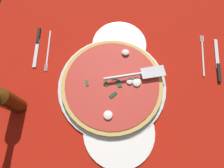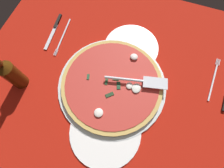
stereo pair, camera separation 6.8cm
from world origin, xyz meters
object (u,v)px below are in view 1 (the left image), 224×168
at_px(pizza, 112,84).
at_px(place_setting_far, 43,47).
at_px(dinner_plate_left, 119,131).
at_px(pizza_server, 137,74).
at_px(place_setting_near, 210,60).
at_px(beer_bottle, 7,100).
at_px(dinner_plate_right, 119,44).

bearing_deg(pizza, place_setting_far, 62.87).
bearing_deg(dinner_plate_left, pizza_server, -14.90).
bearing_deg(pizza, place_setting_near, -70.73).
distance_m(pizza_server, beer_bottle, 0.46).
bearing_deg(dinner_plate_left, dinner_plate_right, 2.53).
xyz_separation_m(pizza, pizza_server, (0.04, -0.09, 0.03)).
xyz_separation_m(place_setting_near, beer_bottle, (-0.25, 0.75, 0.08)).
relative_size(place_setting_near, place_setting_far, 1.07).
relative_size(pizza_server, place_setting_near, 1.07).
bearing_deg(pizza_server, place_setting_near, 6.07).
distance_m(pizza, place_setting_near, 0.43).
height_order(dinner_plate_left, place_setting_near, place_setting_near).
bearing_deg(place_setting_far, pizza, 57.80).
bearing_deg(pizza_server, beer_bottle, -174.89).
xyz_separation_m(pizza, beer_bottle, (-0.11, 0.35, 0.07)).
relative_size(dinner_plate_right, place_setting_far, 1.13).
distance_m(dinner_plate_right, place_setting_far, 0.33).
relative_size(dinner_plate_left, dinner_plate_right, 1.10).
bearing_deg(pizza, dinner_plate_right, -5.68).
distance_m(pizza_server, place_setting_near, 0.33).
bearing_deg(pizza_server, place_setting_far, 150.14).
distance_m(pizza, place_setting_far, 0.35).
height_order(dinner_plate_left, pizza, pizza).
bearing_deg(beer_bottle, place_setting_near, -71.80).
height_order(dinner_plate_left, beer_bottle, beer_bottle).
xyz_separation_m(dinner_plate_right, place_setting_far, (-0.03, 0.33, -0.00)).
height_order(dinner_plate_right, beer_bottle, beer_bottle).
distance_m(pizza, beer_bottle, 0.37).
xyz_separation_m(dinner_plate_left, place_setting_far, (0.34, 0.35, -0.00)).
height_order(place_setting_near, beer_bottle, beer_bottle).
bearing_deg(pizza_server, dinner_plate_right, 101.74).
height_order(dinner_plate_left, pizza_server, pizza_server).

